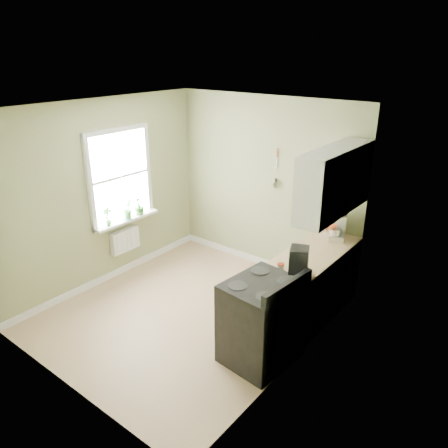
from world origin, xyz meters
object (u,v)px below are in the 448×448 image
Objects in this scene: stove at (262,321)px; coffee_maker at (298,263)px; stand_mixer at (338,227)px; kettle at (326,224)px.

coffee_maker is at bearing 71.53° from stove.
stove is 3.09× the size of coffee_maker.
kettle is at bearing 150.21° from stand_mixer.
coffee_maker is at bearing -76.11° from kettle.
coffee_maker reaches higher than kettle.
stand_mixer is 1.28m from coffee_maker.
stove is 1.85m from stand_mixer.
stove is 5.24× the size of kettle.
stand_mixer is (0.05, 1.75, 0.58)m from stove.
stand_mixer is at bearing 88.29° from stove.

